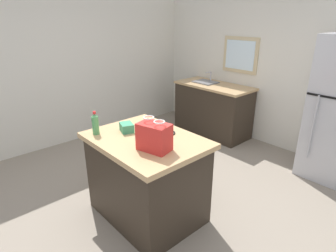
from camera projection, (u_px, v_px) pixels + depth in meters
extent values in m
plane|color=gray|center=(166.00, 208.00, 3.20)|extent=(6.15, 6.15, 0.00)
cube|color=silver|center=(288.00, 70.00, 4.31)|extent=(5.12, 0.10, 2.55)
cube|color=#CCB78C|center=(241.00, 55.00, 4.81)|extent=(0.68, 0.04, 0.60)
cube|color=white|center=(240.00, 55.00, 4.79)|extent=(0.56, 0.02, 0.48)
cube|color=silver|center=(60.00, 67.00, 4.51)|extent=(0.10, 5.04, 2.55)
cube|color=#33281E|center=(147.00, 180.00, 2.97)|extent=(1.10, 0.81, 0.86)
cube|color=tan|center=(146.00, 140.00, 2.80)|extent=(1.18, 0.89, 0.05)
cylinder|color=#B7B7BC|center=(313.00, 128.00, 3.51)|extent=(0.02, 0.02, 0.83)
cube|color=#33281E|center=(213.00, 110.00, 5.14)|extent=(1.35, 0.62, 0.87)
cube|color=tan|center=(214.00, 86.00, 4.97)|extent=(1.39, 0.66, 0.04)
cube|color=slate|center=(205.00, 85.00, 5.13)|extent=(0.40, 0.32, 0.14)
cylinder|color=#B7B7BC|center=(211.00, 77.00, 5.16)|extent=(0.03, 0.03, 0.18)
cylinder|color=#B7B7BC|center=(208.00, 73.00, 5.09)|extent=(0.02, 0.14, 0.02)
cube|color=red|center=(154.00, 137.00, 2.50)|extent=(0.32, 0.25, 0.25)
torus|color=white|center=(149.00, 118.00, 2.49)|extent=(0.12, 0.12, 0.01)
torus|color=white|center=(159.00, 122.00, 2.39)|extent=(0.12, 0.12, 0.01)
cube|color=#388E66|center=(127.00, 127.00, 2.94)|extent=(0.19, 0.17, 0.09)
cylinder|color=#4C9956|center=(96.00, 125.00, 2.86)|extent=(0.07, 0.07, 0.19)
cone|color=#4C9956|center=(94.00, 115.00, 2.82)|extent=(0.06, 0.06, 0.03)
cylinder|color=red|center=(94.00, 113.00, 2.81)|extent=(0.03, 0.03, 0.02)
torus|color=black|center=(168.00, 133.00, 2.90)|extent=(0.21, 0.21, 0.01)
sphere|color=#19666B|center=(167.00, 133.00, 2.83)|extent=(0.06, 0.06, 0.06)
sphere|color=#19666B|center=(170.00, 128.00, 2.95)|extent=(0.06, 0.06, 0.06)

